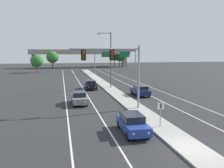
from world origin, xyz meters
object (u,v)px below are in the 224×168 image
at_px(overhead_signal_mast, 117,63).
at_px(street_lamp_median, 110,57).
at_px(tree_far_right_c, 115,55).
at_px(tree_far_left_a, 52,57).
at_px(car_oncoming_blue, 133,123).
at_px(highway_sign_gantry, 116,53).
at_px(car_oncoming_grey, 79,98).
at_px(tree_far_right_a, 120,55).
at_px(median_sign_post, 161,110).
at_px(car_receding_navy, 140,90).
at_px(tree_far_left_b, 37,61).
at_px(car_oncoming_black, 91,85).

bearing_deg(overhead_signal_mast, street_lamp_median, 81.36).
bearing_deg(tree_far_right_c, tree_far_left_a, -160.57).
relative_size(car_oncoming_blue, highway_sign_gantry, 0.34).
bearing_deg(tree_far_right_c, car_oncoming_grey, -106.03).
bearing_deg(tree_far_right_a, median_sign_post, -101.71).
relative_size(median_sign_post, highway_sign_gantry, 0.17).
relative_size(car_oncoming_grey, car_receding_navy, 0.99).
xyz_separation_m(car_oncoming_grey, car_receding_navy, (9.57, 3.88, 0.00)).
xyz_separation_m(street_lamp_median, car_oncoming_blue, (-3.05, -24.03, -4.97)).
bearing_deg(highway_sign_gantry, tree_far_right_c, 77.63).
xyz_separation_m(car_oncoming_blue, tree_far_left_b, (-13.15, 61.54, 3.04)).
height_order(street_lamp_median, car_receding_navy, street_lamp_median).
bearing_deg(overhead_signal_mast, tree_far_left_b, 104.33).
xyz_separation_m(car_oncoming_blue, tree_far_right_a, (20.00, 83.98, 4.56)).
relative_size(tree_far_left_a, tree_far_right_a, 0.85).
bearing_deg(car_oncoming_grey, tree_far_left_b, 101.03).
bearing_deg(median_sign_post, tree_far_left_a, 98.25).
bearing_deg(tree_far_right_a, tree_far_left_a, -173.65).
bearing_deg(tree_far_left_b, tree_far_right_c, 42.02).
height_order(overhead_signal_mast, tree_far_left_a, overhead_signal_mast).
bearing_deg(car_oncoming_blue, car_oncoming_black, 91.17).
bearing_deg(median_sign_post, tree_far_right_a, 78.29).
relative_size(car_oncoming_black, car_receding_navy, 1.00).
relative_size(overhead_signal_mast, car_oncoming_blue, 1.78).
relative_size(street_lamp_median, highway_sign_gantry, 0.75).
relative_size(tree_far_left_b, tree_far_right_c, 0.72).
bearing_deg(car_oncoming_black, tree_far_left_a, 98.40).
bearing_deg(tree_far_left_a, tree_far_right_a, 6.35).
bearing_deg(car_receding_navy, tree_far_right_a, 78.49).
distance_m(highway_sign_gantry, tree_far_right_a, 31.40).
height_order(car_oncoming_blue, car_oncoming_black, same).
xyz_separation_m(median_sign_post, tree_far_left_a, (-11.62, 80.14, 2.97)).
distance_m(overhead_signal_mast, street_lamp_median, 16.44).
bearing_deg(highway_sign_gantry, tree_far_left_b, 162.47).
bearing_deg(tree_far_left_a, car_oncoming_black, -81.60).
relative_size(car_oncoming_blue, car_oncoming_grey, 1.00).
height_order(car_oncoming_black, tree_far_left_a, tree_far_left_a).
height_order(car_receding_navy, tree_far_left_a, tree_far_left_a).
xyz_separation_m(car_oncoming_black, tree_far_right_a, (20.48, 60.19, 4.56)).
relative_size(highway_sign_gantry, tree_far_left_b, 2.25).
height_order(car_receding_navy, tree_far_right_c, tree_far_right_c).
xyz_separation_m(car_oncoming_black, car_receding_navy, (6.58, -8.05, 0.00)).
relative_size(car_oncoming_grey, highway_sign_gantry, 0.34).
xyz_separation_m(overhead_signal_mast, car_oncoming_grey, (-4.05, 4.08, -4.52)).
distance_m(highway_sign_gantry, tree_far_right_c, 37.68).
bearing_deg(tree_far_left_a, car_oncoming_grey, -85.50).
bearing_deg(tree_far_left_a, highway_sign_gantry, -53.36).
relative_size(street_lamp_median, tree_far_left_a, 1.43).
distance_m(car_oncoming_grey, car_receding_navy, 10.32).
bearing_deg(tree_far_left_b, tree_far_right_a, 34.10).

